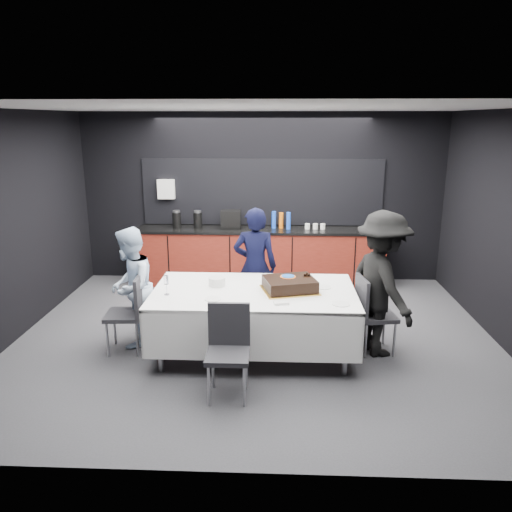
% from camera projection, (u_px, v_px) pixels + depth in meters
% --- Properties ---
extents(ground, '(6.00, 6.00, 0.00)m').
position_uv_depth(ground, '(256.00, 338.00, 6.32)').
color(ground, '#3F3F43').
rests_on(ground, ground).
extents(room_shell, '(6.04, 5.04, 2.82)m').
position_uv_depth(room_shell, '(256.00, 192.00, 5.82)').
color(room_shell, white).
rests_on(room_shell, ground).
extents(kitchenette, '(4.10, 0.64, 2.05)m').
position_uv_depth(kitchenette, '(261.00, 252.00, 8.31)').
color(kitchenette, '#63180F').
rests_on(kitchenette, ground).
extents(party_table, '(2.32, 1.32, 0.78)m').
position_uv_depth(party_table, '(254.00, 302.00, 5.76)').
color(party_table, '#99999E').
rests_on(party_table, ground).
extents(cake_assembly, '(0.71, 0.63, 0.18)m').
position_uv_depth(cake_assembly, '(290.00, 284.00, 5.69)').
color(cake_assembly, gold).
rests_on(cake_assembly, party_table).
extents(plate_stack, '(0.20, 0.20, 0.10)m').
position_uv_depth(plate_stack, '(217.00, 281.00, 5.87)').
color(plate_stack, white).
rests_on(plate_stack, party_table).
extents(loose_plate_near, '(0.18, 0.18, 0.01)m').
position_uv_depth(loose_plate_near, '(213.00, 299.00, 5.43)').
color(loose_plate_near, white).
rests_on(loose_plate_near, party_table).
extents(loose_plate_right_a, '(0.18, 0.18, 0.01)m').
position_uv_depth(loose_plate_right_a, '(323.00, 287.00, 5.82)').
color(loose_plate_right_a, white).
rests_on(loose_plate_right_a, party_table).
extents(loose_plate_right_b, '(0.19, 0.19, 0.01)m').
position_uv_depth(loose_plate_right_b, '(341.00, 304.00, 5.29)').
color(loose_plate_right_b, white).
rests_on(loose_plate_right_b, party_table).
extents(loose_plate_far, '(0.18, 0.18, 0.01)m').
position_uv_depth(loose_plate_far, '(267.00, 282.00, 6.01)').
color(loose_plate_far, white).
rests_on(loose_plate_far, party_table).
extents(fork_pile, '(0.17, 0.13, 0.02)m').
position_uv_depth(fork_pile, '(281.00, 303.00, 5.30)').
color(fork_pile, white).
rests_on(fork_pile, party_table).
extents(champagne_flute, '(0.06, 0.06, 0.22)m').
position_uv_depth(champagne_flute, '(166.00, 281.00, 5.54)').
color(champagne_flute, white).
rests_on(champagne_flute, party_table).
extents(chair_left, '(0.45, 0.45, 0.92)m').
position_uv_depth(chair_left, '(131.00, 308.00, 5.85)').
color(chair_left, '#28282D').
rests_on(chair_left, ground).
extents(chair_right, '(0.48, 0.48, 0.92)m').
position_uv_depth(chair_right, '(370.00, 309.00, 5.81)').
color(chair_right, '#28282D').
rests_on(chair_right, ground).
extents(chair_near, '(0.42, 0.42, 0.92)m').
position_uv_depth(chair_near, '(228.00, 344.00, 4.92)').
color(chair_near, '#28282D').
rests_on(chair_near, ground).
extents(person_center, '(0.58, 0.39, 1.58)m').
position_uv_depth(person_center, '(255.00, 266.00, 6.61)').
color(person_center, black).
rests_on(person_center, ground).
extents(person_left, '(0.55, 0.71, 1.45)m').
position_uv_depth(person_left, '(131.00, 287.00, 5.99)').
color(person_left, '#C7DFFB').
rests_on(person_left, ground).
extents(person_right, '(0.97, 1.25, 1.70)m').
position_uv_depth(person_right, '(382.00, 284.00, 5.72)').
color(person_right, black).
rests_on(person_right, ground).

